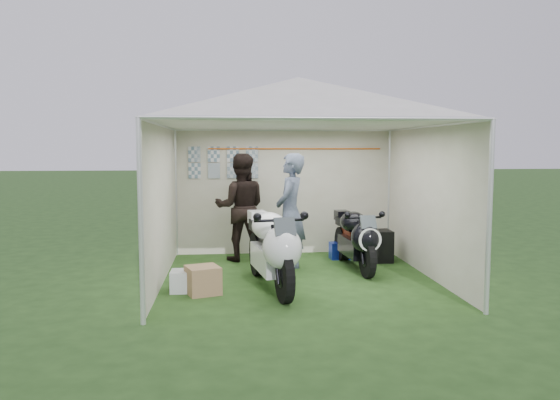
# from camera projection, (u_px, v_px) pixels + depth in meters

# --- Properties ---
(ground) EXTENTS (80.00, 80.00, 0.00)m
(ground) POSITION_uv_depth(u_px,v_px,m) (298.00, 278.00, 8.27)
(ground) COLOR #213E16
(ground) RESTS_ON ground
(canopy_tent) EXTENTS (5.66, 5.66, 3.00)m
(canopy_tent) POSITION_uv_depth(u_px,v_px,m) (298.00, 107.00, 8.06)
(canopy_tent) COLOR silver
(canopy_tent) RESTS_ON ground
(motorcycle_white) EXTENTS (0.71, 2.22, 1.10)m
(motorcycle_white) POSITION_uv_depth(u_px,v_px,m) (272.00, 246.00, 7.53)
(motorcycle_white) COLOR black
(motorcycle_white) RESTS_ON ground
(motorcycle_black) EXTENTS (0.51, 1.95, 0.96)m
(motorcycle_black) POSITION_uv_depth(u_px,v_px,m) (356.00, 237.00, 8.78)
(motorcycle_black) COLOR black
(motorcycle_black) RESTS_ON ground
(paddock_stand) EXTENTS (0.41, 0.27, 0.29)m
(paddock_stand) POSITION_uv_depth(u_px,v_px,m) (341.00, 251.00, 9.69)
(paddock_stand) COLOR #1931D6
(paddock_stand) RESTS_ON ground
(person_dark_jacket) EXTENTS (0.93, 0.73, 1.87)m
(person_dark_jacket) POSITION_uv_depth(u_px,v_px,m) (241.00, 207.00, 9.51)
(person_dark_jacket) COLOR black
(person_dark_jacket) RESTS_ON ground
(person_blue_jacket) EXTENTS (0.68, 0.81, 1.88)m
(person_blue_jacket) POSITION_uv_depth(u_px,v_px,m) (290.00, 212.00, 8.69)
(person_blue_jacket) COLOR slate
(person_blue_jacket) RESTS_ON ground
(equipment_box) EXTENTS (0.55, 0.44, 0.55)m
(equipment_box) POSITION_uv_depth(u_px,v_px,m) (375.00, 246.00, 9.45)
(equipment_box) COLOR black
(equipment_box) RESTS_ON ground
(crate_0) EXTENTS (0.44, 0.34, 0.29)m
(crate_0) POSITION_uv_depth(u_px,v_px,m) (187.00, 281.00, 7.50)
(crate_0) COLOR #B2B6BB
(crate_0) RESTS_ON ground
(crate_1) EXTENTS (0.53, 0.53, 0.37)m
(crate_1) POSITION_uv_depth(u_px,v_px,m) (203.00, 280.00, 7.37)
(crate_1) COLOR #8E6C4A
(crate_1) RESTS_ON ground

